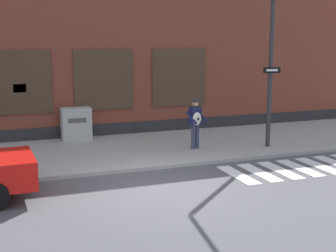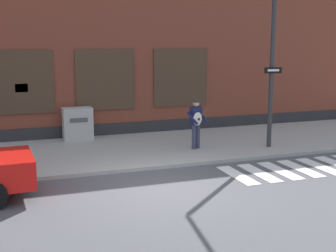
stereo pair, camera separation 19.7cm
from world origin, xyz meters
TOP-DOWN VIEW (x-y plane):
  - ground_plane at (0.00, 0.00)m, footprint 160.00×160.00m
  - sidewalk at (0.00, 4.11)m, footprint 28.00×4.86m
  - building_backdrop at (-0.00, 8.54)m, footprint 28.00×4.06m
  - crosswalk at (4.74, 0.38)m, footprint 5.20×1.90m
  - busker at (2.33, 3.29)m, footprint 0.78×0.66m
  - traffic_light at (4.64, 1.63)m, footprint 0.83×3.21m
  - utility_box at (-1.15, 6.09)m, footprint 1.05×0.63m

SIDE VIEW (x-z plane):
  - ground_plane at x=0.00m, z-range 0.00..0.00m
  - crosswalk at x=4.74m, z-range 0.00..0.01m
  - sidewalk at x=0.00m, z-range 0.00..0.11m
  - utility_box at x=-1.15m, z-range 0.11..1.28m
  - busker at x=2.33m, z-range 0.22..1.89m
  - building_backdrop at x=0.00m, z-range -0.01..7.65m
  - traffic_light at x=4.64m, z-range 1.18..6.94m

